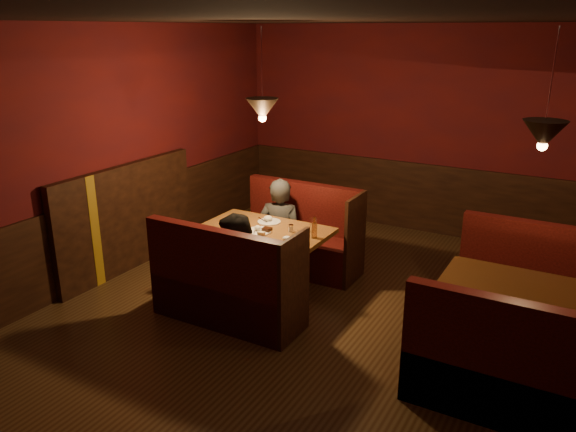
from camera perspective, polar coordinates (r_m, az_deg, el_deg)
The scene contains 9 objects.
room at distance 5.16m, azimuth 2.00°, elevation -1.64°, with size 6.02×7.02×2.92m.
main_table at distance 6.18m, azimuth -2.31°, elevation -2.84°, with size 1.41×0.85×0.98m.
main_bench_far at distance 6.91m, azimuth 1.30°, elevation -2.65°, with size 1.55×0.55×1.05m.
main_bench_near at distance 5.67m, azimuth -6.40°, elevation -7.73°, with size 1.55×0.55×1.05m.
second_table at distance 5.27m, azimuth 22.38°, elevation -8.58°, with size 1.32×0.84×0.75m.
second_bench_far at distance 6.08m, azimuth 23.46°, elevation -7.38°, with size 1.46×0.55×1.04m.
second_bench_near at distance 4.69m, azimuth 21.03°, elevation -15.07°, with size 1.46×0.55×1.04m.
diner_a at distance 6.69m, azimuth -0.82°, elevation 0.47°, with size 0.55×0.36×1.51m, color #2E2E2E.
diner_b at distance 5.54m, azimuth -5.10°, elevation -3.79°, with size 0.71×0.56×1.47m, color black.
Camera 1 is at (1.94, -4.26, 2.83)m, focal length 35.00 mm.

